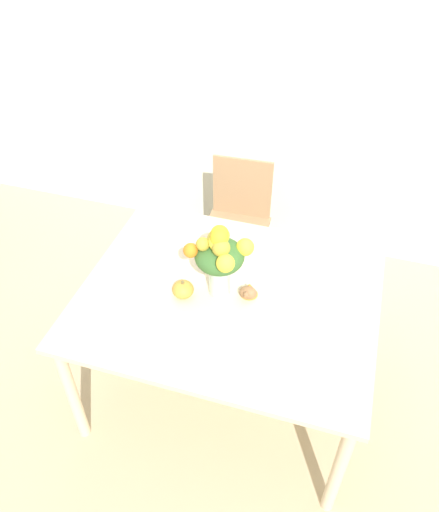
{
  "coord_description": "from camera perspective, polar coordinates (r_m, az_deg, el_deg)",
  "views": [
    {
      "loc": [
        0.46,
        -1.64,
        2.55
      ],
      "look_at": [
        -0.05,
        0.01,
        1.01
      ],
      "focal_mm": 35.0,
      "sensor_mm": 36.0,
      "label": 1
    }
  ],
  "objects": [
    {
      "name": "turkey_figurine",
      "position": [
        2.43,
        3.36,
        -3.96
      ],
      "size": [
        0.09,
        0.12,
        0.07
      ],
      "color": "#936642",
      "rests_on": "dining_table"
    },
    {
      "name": "flower_vase",
      "position": [
        2.3,
        0.02,
        0.09
      ],
      "size": [
        0.31,
        0.27,
        0.41
      ],
      "color": "#B2CCBC",
      "rests_on": "dining_table"
    },
    {
      "name": "wall_back",
      "position": [
        3.39,
        8.74,
        20.53
      ],
      "size": [
        8.0,
        0.06,
        2.7
      ],
      "color": "silver",
      "rests_on": "ground_plane"
    },
    {
      "name": "ground_plane",
      "position": [
        3.06,
        0.86,
        -14.55
      ],
      "size": [
        12.0,
        12.0,
        0.0
      ],
      "primitive_type": "plane",
      "color": "tan"
    },
    {
      "name": "dining_table",
      "position": [
        2.52,
        1.02,
        -5.72
      ],
      "size": [
        1.44,
        1.15,
        0.78
      ],
      "color": "beige",
      "rests_on": "ground_plane"
    },
    {
      "name": "pumpkin",
      "position": [
        2.43,
        -4.19,
        -3.83
      ],
      "size": [
        0.11,
        0.11,
        0.1
      ],
      "color": "gold",
      "rests_on": "dining_table"
    },
    {
      "name": "dining_chair_near_window",
      "position": [
        3.38,
        2.04,
        3.73
      ],
      "size": [
        0.44,
        0.44,
        0.89
      ],
      "rotation": [
        0.0,
        0.0,
        0.05
      ],
      "color": "#9E7A56",
      "rests_on": "ground_plane"
    }
  ]
}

